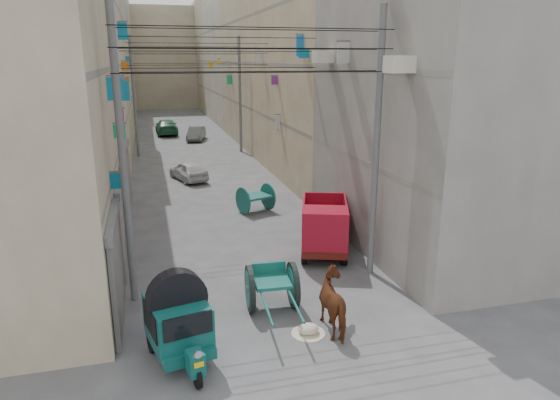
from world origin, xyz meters
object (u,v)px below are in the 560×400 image
object	(u,v)px
auto_rickshaw	(178,320)
feed_sack	(308,329)
second_cart	(256,198)
mini_truck	(325,231)
tonga_cart	(272,286)
distant_car_white	(188,171)
horse	(337,303)
distant_car_green	(166,127)
distant_car_grey	(196,134)

from	to	relation	value
auto_rickshaw	feed_sack	world-z (taller)	auto_rickshaw
second_cart	mini_truck	bearing A→B (deg)	-97.46
tonga_cart	mini_truck	distance (m)	4.15
tonga_cart	distant_car_white	xyz separation A→B (m)	(-0.88, 15.56, -0.12)
feed_sack	horse	distance (m)	0.96
horse	auto_rickshaw	bearing A→B (deg)	2.74
feed_sack	horse	size ratio (longest dim) A/B	0.30
second_cart	auto_rickshaw	bearing A→B (deg)	-130.35
tonga_cart	distant_car_white	distance (m)	15.58
distant_car_green	mini_truck	bearing A→B (deg)	96.01
feed_sack	horse	xyz separation A→B (m)	(0.75, 0.01, 0.60)
horse	second_cart	bearing A→B (deg)	-91.74
tonga_cart	horse	xyz separation A→B (m)	(1.30, -1.49, 0.07)
second_cart	horse	size ratio (longest dim) A/B	0.97
tonga_cart	second_cart	world-z (taller)	tonga_cart
mini_truck	second_cart	size ratio (longest dim) A/B	2.20
auto_rickshaw	distant_car_white	world-z (taller)	auto_rickshaw
mini_truck	feed_sack	size ratio (longest dim) A/B	7.04
feed_sack	second_cart	bearing A→B (deg)	84.92
second_cart	tonga_cart	bearing A→B (deg)	-118.83
distant_car_white	distant_car_green	bearing A→B (deg)	-106.43
distant_car_grey	distant_car_green	size ratio (longest dim) A/B	0.75
distant_car_white	auto_rickshaw	bearing A→B (deg)	66.83
tonga_cart	horse	distance (m)	1.98
second_cart	distant_car_green	world-z (taller)	distant_car_green
second_cart	horse	xyz separation A→B (m)	(-0.17, -10.28, 0.09)
tonga_cart	mini_truck	size ratio (longest dim) A/B	0.78
tonga_cart	second_cart	size ratio (longest dim) A/B	1.72
mini_truck	second_cart	world-z (taller)	mini_truck
tonga_cart	feed_sack	bearing A→B (deg)	-65.96
auto_rickshaw	distant_car_white	bearing A→B (deg)	71.77
distant_car_white	distant_car_green	size ratio (longest dim) A/B	0.71
auto_rickshaw	distant_car_grey	bearing A→B (deg)	70.89
horse	distant_car_white	bearing A→B (deg)	-83.52
mini_truck	auto_rickshaw	bearing A→B (deg)	-117.39
auto_rickshaw	horse	size ratio (longest dim) A/B	1.39
second_cart	distant_car_green	distance (m)	24.92
mini_truck	tonga_cart	bearing A→B (deg)	-110.44
tonga_cart	distant_car_grey	bearing A→B (deg)	91.85
auto_rickshaw	distant_car_green	size ratio (longest dim) A/B	0.53
auto_rickshaw	tonga_cart	world-z (taller)	auto_rickshaw
mini_truck	distant_car_white	bearing A→B (deg)	125.27
distant_car_grey	distant_car_white	bearing A→B (deg)	-83.54
horse	distant_car_green	world-z (taller)	horse
second_cart	distant_car_green	bearing A→B (deg)	76.89
distant_car_white	distant_car_grey	size ratio (longest dim) A/B	0.95
horse	distant_car_grey	distance (m)	31.00
mini_truck	distant_car_grey	xyz separation A→B (m)	(-1.68, 26.33, -0.36)
tonga_cart	second_cart	xyz separation A→B (m)	(1.47, 8.79, -0.02)
feed_sack	distant_car_green	size ratio (longest dim) A/B	0.12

